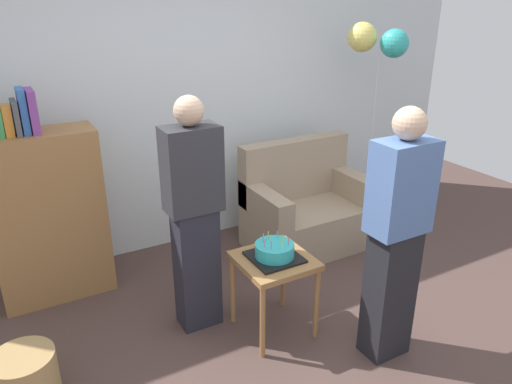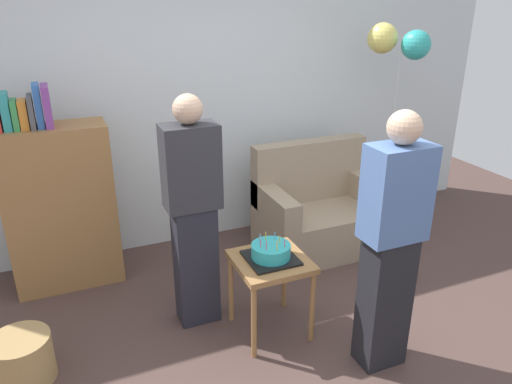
{
  "view_description": "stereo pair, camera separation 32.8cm",
  "coord_description": "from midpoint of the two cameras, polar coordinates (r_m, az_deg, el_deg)",
  "views": [
    {
      "loc": [
        -1.56,
        -1.99,
        2.19
      ],
      "look_at": [
        -0.07,
        0.67,
        0.95
      ],
      "focal_mm": 34.22,
      "sensor_mm": 36.0,
      "label": 1
    },
    {
      "loc": [
        -1.26,
        -2.13,
        2.19
      ],
      "look_at": [
        -0.07,
        0.67,
        0.95
      ],
      "focal_mm": 34.22,
      "sensor_mm": 36.0,
      "label": 2
    }
  ],
  "objects": [
    {
      "name": "ground_plane",
      "position": [
        3.32,
        9.02,
        -19.46
      ],
      "size": [
        8.0,
        8.0,
        0.0
      ],
      "primitive_type": "plane",
      "color": "#4C3833"
    },
    {
      "name": "wall_back",
      "position": [
        4.42,
        -4.12,
        11.16
      ],
      "size": [
        6.0,
        0.1,
        2.7
      ],
      "primitive_type": "cube",
      "color": "silver",
      "rests_on": "ground_plane"
    },
    {
      "name": "couch",
      "position": [
        4.5,
        9.41,
        -2.43
      ],
      "size": [
        1.1,
        0.7,
        0.96
      ],
      "color": "gray",
      "rests_on": "ground_plane"
    },
    {
      "name": "bookshelf",
      "position": [
        3.99,
        -19.81,
        -1.41
      ],
      "size": [
        0.8,
        0.36,
        1.61
      ],
      "color": "olive",
      "rests_on": "ground_plane"
    },
    {
      "name": "side_table",
      "position": [
        3.29,
        4.62,
        -9.16
      ],
      "size": [
        0.48,
        0.48,
        0.57
      ],
      "color": "olive",
      "rests_on": "ground_plane"
    },
    {
      "name": "birthday_cake",
      "position": [
        3.23,
        4.69,
        -7.12
      ],
      "size": [
        0.32,
        0.32,
        0.17
      ],
      "color": "black",
      "rests_on": "side_table"
    },
    {
      "name": "person_blowing_candles",
      "position": [
        3.25,
        -4.5,
        -2.57
      ],
      "size": [
        0.36,
        0.22,
        1.63
      ],
      "rotation": [
        0.0,
        0.0,
        0.09
      ],
      "color": "#23232D",
      "rests_on": "ground_plane"
    },
    {
      "name": "person_holding_cake",
      "position": [
        3.0,
        18.55,
        -5.97
      ],
      "size": [
        0.36,
        0.22,
        1.63
      ],
      "rotation": [
        0.0,
        0.0,
        3.38
      ],
      "color": "black",
      "rests_on": "ground_plane"
    },
    {
      "name": "wicker_basket",
      "position": [
        3.34,
        -23.04,
        -17.64
      ],
      "size": [
        0.36,
        0.36,
        0.3
      ],
      "primitive_type": "cylinder",
      "color": "#A88451",
      "rests_on": "ground_plane"
    },
    {
      "name": "handbag",
      "position": [
        4.27,
        18.59,
        -8.45
      ],
      "size": [
        0.28,
        0.14,
        0.2
      ],
      "primitive_type": "ellipsoid",
      "color": "#473328",
      "rests_on": "ground_plane"
    },
    {
      "name": "balloon_bunch",
      "position": [
        4.6,
        18.35,
        16.35
      ],
      "size": [
        0.47,
        0.45,
        1.96
      ],
      "color": "silver",
      "rests_on": "ground_plane"
    }
  ]
}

